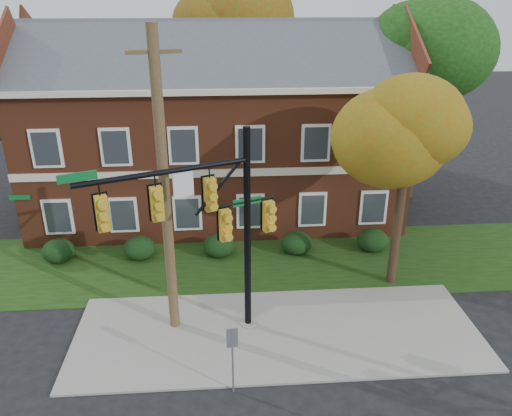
{
  "coord_description": "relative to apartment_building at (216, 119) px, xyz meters",
  "views": [
    {
      "loc": [
        -1.78,
        -13.09,
        10.96
      ],
      "look_at": [
        -0.61,
        3.0,
        3.92
      ],
      "focal_mm": 35.0,
      "sensor_mm": 36.0,
      "label": 1
    }
  ],
  "objects": [
    {
      "name": "hedge_right",
      "position": [
        3.5,
        -5.25,
        -4.46
      ],
      "size": [
        1.4,
        1.26,
        1.05
      ],
      "primitive_type": "ellipsoid",
      "color": "black",
      "rests_on": "ground"
    },
    {
      "name": "tree_far_rear",
      "position": [
        1.34,
        7.84,
        3.86
      ],
      "size": [
        6.84,
        6.46,
        11.52
      ],
      "color": "black",
      "rests_on": "ground"
    },
    {
      "name": "sign_post",
      "position": [
        0.38,
        -13.59,
        -3.44
      ],
      "size": [
        0.33,
        0.08,
        2.28
      ],
      "rotation": [
        0.0,
        0.0,
        0.13
      ],
      "color": "slate",
      "rests_on": "ground"
    },
    {
      "name": "apartment_building",
      "position": [
        0.0,
        0.0,
        0.0
      ],
      "size": [
        18.8,
        8.8,
        9.74
      ],
      "color": "brown",
      "rests_on": "ground"
    },
    {
      "name": "tree_right_rear",
      "position": [
        11.31,
        0.86,
        3.13
      ],
      "size": [
        6.3,
        5.95,
        10.62
      ],
      "color": "black",
      "rests_on": "ground"
    },
    {
      "name": "hedge_left",
      "position": [
        -3.5,
        -5.25,
        -4.46
      ],
      "size": [
        1.4,
        1.26,
        1.05
      ],
      "primitive_type": "ellipsoid",
      "color": "black",
      "rests_on": "ground"
    },
    {
      "name": "ground",
      "position": [
        2.0,
        -11.95,
        -4.99
      ],
      "size": [
        120.0,
        120.0,
        0.0
      ],
      "primitive_type": "plane",
      "color": "black",
      "rests_on": "ground"
    },
    {
      "name": "traffic_signal",
      "position": [
        -0.21,
        -10.94,
        -0.49
      ],
      "size": [
        6.08,
        2.6,
        7.24
      ],
      "rotation": [
        0.0,
        0.0,
        0.39
      ],
      "color": "gray",
      "rests_on": "ground"
    },
    {
      "name": "hedge_far_left",
      "position": [
        -7.0,
        -5.25,
        -4.46
      ],
      "size": [
        1.4,
        1.26,
        1.05
      ],
      "primitive_type": "ellipsoid",
      "color": "black",
      "rests_on": "ground"
    },
    {
      "name": "hedge_center",
      "position": [
        0.0,
        -5.25,
        -4.46
      ],
      "size": [
        1.4,
        1.26,
        1.05
      ],
      "primitive_type": "ellipsoid",
      "color": "black",
      "rests_on": "ground"
    },
    {
      "name": "utility_pole",
      "position": [
        -1.59,
        -10.29,
        0.17
      ],
      "size": [
        1.57,
        0.43,
        10.18
      ],
      "rotation": [
        0.0,
        0.0,
        0.2
      ],
      "color": "#4C3C23",
      "rests_on": "ground"
    },
    {
      "name": "tree_near_right",
      "position": [
        7.22,
        -8.09,
        1.68
      ],
      "size": [
        4.5,
        4.25,
        8.58
      ],
      "color": "black",
      "rests_on": "ground"
    },
    {
      "name": "hedge_far_right",
      "position": [
        7.0,
        -5.25,
        -4.46
      ],
      "size": [
        1.4,
        1.26,
        1.05
      ],
      "primitive_type": "ellipsoid",
      "color": "black",
      "rests_on": "ground"
    },
    {
      "name": "grass_strip",
      "position": [
        2.0,
        -5.95,
        -4.97
      ],
      "size": [
        30.0,
        6.0,
        0.04
      ],
      "primitive_type": "cube",
      "color": "#193811",
      "rests_on": "ground"
    },
    {
      "name": "tree_left_rear",
      "position": [
        -9.73,
        -1.12,
        1.69
      ],
      "size": [
        5.4,
        5.1,
        8.88
      ],
      "color": "black",
      "rests_on": "ground"
    },
    {
      "name": "sidewalk",
      "position": [
        2.0,
        -10.95,
        -4.95
      ],
      "size": [
        14.0,
        5.0,
        0.08
      ],
      "primitive_type": "cube",
      "color": "gray",
      "rests_on": "ground"
    }
  ]
}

